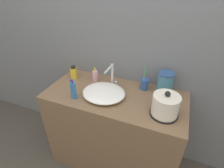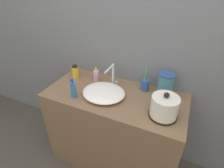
{
  "view_description": "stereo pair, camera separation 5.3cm",
  "coord_description": "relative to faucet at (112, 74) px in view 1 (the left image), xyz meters",
  "views": [
    {
      "loc": [
        0.43,
        -0.84,
        1.69
      ],
      "look_at": [
        -0.02,
        0.28,
        0.94
      ],
      "focal_mm": 28.0,
      "sensor_mm": 36.0,
      "label": 1
    },
    {
      "loc": [
        0.48,
        -0.82,
        1.69
      ],
      "look_at": [
        -0.02,
        0.28,
        0.94
      ],
      "focal_mm": 28.0,
      "sensor_mm": 36.0,
      "label": 2
    }
  ],
  "objects": [
    {
      "name": "electric_kettle",
      "position": [
        0.49,
        -0.21,
        -0.04
      ],
      "size": [
        0.2,
        0.2,
        0.2
      ],
      "color": "black",
      "rests_on": "vanity_counter"
    },
    {
      "name": "mouthwash_bottle",
      "position": [
        -0.18,
        0.03,
        -0.06
      ],
      "size": [
        0.05,
        0.05,
        0.15
      ],
      "color": "#EAA8C6",
      "rests_on": "vanity_counter"
    },
    {
      "name": "wall_back",
      "position": [
        0.07,
        0.18,
        0.34
      ],
      "size": [
        6.0,
        0.04,
        2.6
      ],
      "color": "slate",
      "rests_on": "ground_plane"
    },
    {
      "name": "vanity_counter",
      "position": [
        0.07,
        -0.12,
        -0.54
      ],
      "size": [
        1.19,
        0.56,
        0.84
      ],
      "color": "brown",
      "rests_on": "ground_plane"
    },
    {
      "name": "shampoo_bottle",
      "position": [
        -0.4,
        -0.0,
        -0.06
      ],
      "size": [
        0.07,
        0.07,
        0.12
      ],
      "color": "gold",
      "rests_on": "vanity_counter"
    },
    {
      "name": "toothbrush_cup",
      "position": [
        0.28,
        0.06,
        -0.07
      ],
      "size": [
        0.07,
        0.07,
        0.23
      ],
      "color": "#2D519E",
      "rests_on": "vanity_counter"
    },
    {
      "name": "water_pitcher",
      "position": [
        0.45,
        0.06,
        -0.02
      ],
      "size": [
        0.13,
        0.13,
        0.2
      ],
      "color": "teal",
      "rests_on": "vanity_counter"
    },
    {
      "name": "lotion_bottle",
      "position": [
        -0.22,
        -0.28,
        -0.05
      ],
      "size": [
        0.05,
        0.05,
        0.18
      ],
      "color": "#3370B7",
      "rests_on": "vanity_counter"
    },
    {
      "name": "sink_basin",
      "position": [
        -0.0,
        -0.17,
        -0.09
      ],
      "size": [
        0.36,
        0.32,
        0.06
      ],
      "color": "white",
      "rests_on": "vanity_counter"
    },
    {
      "name": "faucet",
      "position": [
        0.0,
        0.0,
        0.0
      ],
      "size": [
        0.06,
        0.17,
        0.21
      ],
      "color": "silver",
      "rests_on": "vanity_counter"
    }
  ]
}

